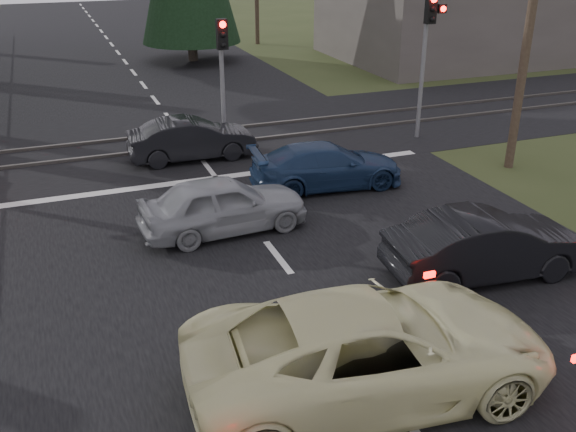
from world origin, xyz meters
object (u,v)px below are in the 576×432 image
cream_coupe (370,347)px  utility_pole_near (533,3)px  traffic_signal_center (223,62)px  blue_sedan (327,166)px  traffic_signal_right (429,39)px  dark_hatchback (486,245)px  dark_car_far (192,139)px  silver_car (223,205)px

cream_coupe → utility_pole_near: bearing=-43.3°
traffic_signal_center → blue_sedan: bearing=-68.0°
traffic_signal_right → blue_sedan: (-4.85, -3.00, -2.70)m
traffic_signal_right → dark_hatchback: bearing=-113.8°
utility_pole_near → dark_car_far: bearing=154.9°
dark_hatchback → traffic_signal_right: bearing=-18.5°
traffic_signal_right → dark_car_far: bearing=175.4°
traffic_signal_center → dark_hatchback: (2.70, -9.92, -2.12)m
dark_car_far → traffic_signal_right: bearing=-93.1°
cream_coupe → dark_car_far: (-0.03, 11.72, -0.15)m
traffic_signal_center → dark_car_far: bearing=-154.8°
utility_pole_near → blue_sedan: bearing=175.3°
silver_car → utility_pole_near: bearing=-85.6°
dark_car_far → utility_pole_near: bearing=-113.7°
dark_hatchback → blue_sedan: (-1.00, 5.72, -0.07)m
traffic_signal_center → blue_sedan: traffic_signal_center is taller
dark_hatchback → silver_car: (-4.43, 3.98, -0.02)m
traffic_signal_right → cream_coupe: traffic_signal_right is taller
traffic_signal_right → dark_hatchback: size_ratio=1.13×
traffic_signal_center → cream_coupe: traffic_signal_center is taller
dark_car_far → cream_coupe: bearing=-178.4°
traffic_signal_center → silver_car: 6.55m
utility_pole_near → dark_car_far: utility_pole_near is taller
silver_car → dark_car_far: bearing=-8.7°
blue_sedan → dark_hatchback: bearing=-164.9°
traffic_signal_center → dark_car_far: 2.56m
traffic_signal_right → utility_pole_near: 3.87m
utility_pole_near → blue_sedan: 7.13m
silver_car → blue_sedan: (3.43, 1.75, -0.06)m
utility_pole_near → cream_coupe: bearing=-138.8°
cream_coupe → silver_car: cream_coupe is taller
dark_hatchback → blue_sedan: 5.81m
blue_sedan → dark_car_far: size_ratio=1.09×
dark_car_far → dark_hatchback: bearing=-155.7°
traffic_signal_center → blue_sedan: 5.03m
traffic_signal_right → utility_pole_near: (0.95, -3.47, 1.41)m
traffic_signal_center → utility_pole_near: 9.05m
dark_hatchback → silver_car: dark_hatchback is taller
traffic_signal_right → blue_sedan: 6.31m
silver_car → blue_sedan: size_ratio=0.93×
cream_coupe → dark_hatchback: size_ratio=1.36×
utility_pole_near → blue_sedan: size_ratio=2.13×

